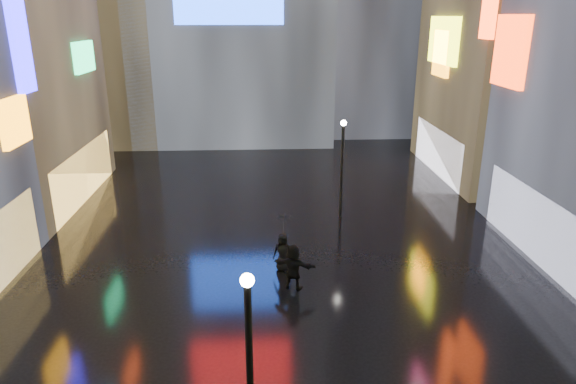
{
  "coord_description": "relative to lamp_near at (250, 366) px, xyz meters",
  "views": [
    {
      "loc": [
        -0.79,
        -2.94,
        10.17
      ],
      "look_at": [
        0.0,
        12.0,
        5.0
      ],
      "focal_mm": 32.0,
      "sensor_mm": 36.0,
      "label": 1
    }
  ],
  "objects": [
    {
      "name": "lamp_far",
      "position": [
        4.48,
        15.92,
        0.0
      ],
      "size": [
        0.3,
        0.3,
        5.2
      ],
      "color": "black",
      "rests_on": "ground"
    },
    {
      "name": "umbrella_2",
      "position": [
        1.15,
        9.99,
        -0.85
      ],
      "size": [
        1.33,
        1.32,
        0.87
      ],
      "primitive_type": "imported",
      "rotation": [
        0.0,
        0.0,
        4.13
      ],
      "color": "black",
      "rests_on": "pedestrian_4"
    },
    {
      "name": "lamp_near",
      "position": [
        0.0,
        0.0,
        0.0
      ],
      "size": [
        0.3,
        0.3,
        5.2
      ],
      "color": "black",
      "rests_on": "ground"
    },
    {
      "name": "ground",
      "position": [
        1.13,
        13.62,
        -2.94
      ],
      "size": [
        140.0,
        140.0,
        0.0
      ],
      "primitive_type": "plane",
      "color": "black",
      "rests_on": "ground"
    },
    {
      "name": "pedestrian_5",
      "position": [
        1.49,
        8.47,
        -2.03
      ],
      "size": [
        1.78,
        1.13,
        1.84
      ],
      "primitive_type": "imported",
      "rotation": [
        0.0,
        0.0,
        2.77
      ],
      "color": "black",
      "rests_on": "ground"
    },
    {
      "name": "pedestrian_4",
      "position": [
        1.15,
        9.99,
        -2.11
      ],
      "size": [
        0.93,
        0.75,
        1.66
      ],
      "primitive_type": "imported",
      "rotation": [
        0.0,
        0.0,
        -0.3
      ],
      "color": "black",
      "rests_on": "ground"
    }
  ]
}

